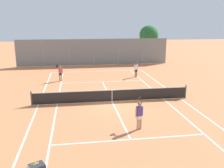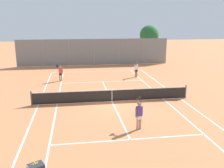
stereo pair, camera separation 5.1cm
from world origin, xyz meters
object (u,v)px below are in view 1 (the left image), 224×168
Objects in this scene: tennis_net at (112,95)px; player_far_right at (136,69)px; loose_tennis_ball_2 at (52,82)px; tree_behind_left at (149,36)px; loose_tennis_ball_1 at (102,74)px; player_near_side at (139,114)px; player_far_left at (60,72)px.

player_far_right is (3.90, 8.06, 0.42)m from tennis_net.
tree_behind_left is at bearing 43.80° from loose_tennis_ball_2.
tree_behind_left reaches higher than loose_tennis_ball_1.
player_far_right is at bearing -29.95° from loose_tennis_ball_1.
tennis_net reaches higher than loose_tennis_ball_2.
player_far_left is at bearing 111.52° from player_near_side.
tennis_net is 181.82× the size of loose_tennis_ball_1.
tree_behind_left is (8.67, 10.37, 3.71)m from loose_tennis_ball_1.
loose_tennis_ball_1 is 0.01× the size of tree_behind_left.
player_far_left is 1.28m from loose_tennis_ball_2.
loose_tennis_ball_1 is at bearing 150.05° from player_far_right.
tennis_net is at bearing -54.35° from loose_tennis_ball_2.
player_far_left is 8.13m from player_far_right.
tree_behind_left reaches higher than player_far_left.
player_near_side is 26.88× the size of loose_tennis_ball_2.
player_far_left is 0.33× the size of tree_behind_left.
player_far_right is at bearing 64.17° from tennis_net.
tennis_net is at bearing -91.88° from loose_tennis_ball_1.
loose_tennis_ball_1 is (4.54, 2.72, -0.89)m from player_far_left.
tree_behind_left is at bearing 67.71° from player_far_right.
loose_tennis_ball_1 is 14.02m from tree_behind_left.
loose_tennis_ball_1 is at bearing 29.91° from loose_tennis_ball_2.
loose_tennis_ball_1 is at bearing 91.61° from player_near_side.
player_near_side is 1.00× the size of player_far_left.
player_far_left and player_far_right have the same top height.
player_far_right is at bearing 4.67° from player_far_left.
tennis_net is 8.52m from player_far_left.
player_far_right reaches higher than tennis_net.
player_far_left reaches higher than tennis_net.
player_far_right is 26.88× the size of loose_tennis_ball_1.
loose_tennis_ball_1 is at bearing 88.12° from tennis_net.
player_far_right is 13.73m from tree_behind_left.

